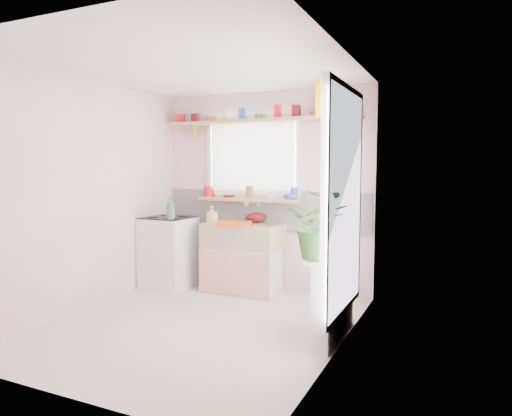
% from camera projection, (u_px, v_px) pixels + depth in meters
% --- Properties ---
extents(room, '(3.20, 3.20, 3.20)m').
position_uv_depth(room, '(293.00, 184.00, 4.87)').
color(room, beige).
rests_on(room, ground).
extents(sink_unit, '(0.95, 0.65, 1.11)m').
position_uv_depth(sink_unit, '(243.00, 257.00, 5.69)').
color(sink_unit, white).
rests_on(sink_unit, ground).
extents(cooker, '(0.58, 0.58, 0.93)m').
position_uv_depth(cooker, '(169.00, 252.00, 5.86)').
color(cooker, white).
rests_on(cooker, ground).
extents(radiator_ledge, '(0.22, 0.95, 0.78)m').
position_uv_depth(radiator_ledge, '(334.00, 295.00, 4.10)').
color(radiator_ledge, white).
rests_on(radiator_ledge, ground).
extents(windowsill, '(1.40, 0.22, 0.04)m').
position_uv_depth(windowsill, '(250.00, 199.00, 5.79)').
color(windowsill, tan).
rests_on(windowsill, room).
extents(pine_shelf, '(2.52, 0.24, 0.04)m').
position_uv_depth(pine_shelf, '(260.00, 121.00, 5.64)').
color(pine_shelf, tan).
rests_on(pine_shelf, room).
extents(shelf_crockery, '(2.47, 0.11, 0.12)m').
position_uv_depth(shelf_crockery, '(260.00, 115.00, 5.63)').
color(shelf_crockery, red).
rests_on(shelf_crockery, pine_shelf).
extents(sill_crockery, '(1.35, 0.11, 0.12)m').
position_uv_depth(sill_crockery, '(250.00, 193.00, 5.79)').
color(sill_crockery, red).
rests_on(sill_crockery, windowsill).
extents(dish_tray, '(0.51, 0.45, 0.04)m').
position_uv_depth(dish_tray, '(234.00, 224.00, 5.48)').
color(dish_tray, '#F14F15').
rests_on(dish_tray, sink_unit).
extents(colander, '(0.32, 0.32, 0.12)m').
position_uv_depth(colander, '(256.00, 217.00, 5.80)').
color(colander, '#5E1015').
rests_on(colander, sink_unit).
extents(jade_plant, '(0.54, 0.48, 0.58)m').
position_uv_depth(jade_plant, '(320.00, 225.00, 3.79)').
color(jade_plant, '#35692A').
rests_on(jade_plant, radiator_ledge).
extents(fruit_bowl, '(0.35, 0.35, 0.08)m').
position_uv_depth(fruit_bowl, '(329.00, 246.00, 4.21)').
color(fruit_bowl, white).
rests_on(fruit_bowl, radiator_ledge).
extents(herb_pot, '(0.14, 0.12, 0.22)m').
position_uv_depth(herb_pot, '(325.00, 249.00, 3.68)').
color(herb_pot, '#2A6428').
rests_on(herb_pot, radiator_ledge).
extents(soap_bottle_sink, '(0.11, 0.11, 0.21)m').
position_uv_depth(soap_bottle_sink, '(212.00, 215.00, 5.69)').
color(soap_bottle_sink, '#E7D866').
rests_on(soap_bottle_sink, sink_unit).
extents(sill_cup, '(0.13, 0.13, 0.09)m').
position_uv_depth(sill_cup, '(217.00, 193.00, 6.06)').
color(sill_cup, beige).
rests_on(sill_cup, windowsill).
extents(sill_bowl, '(0.22, 0.22, 0.06)m').
position_uv_depth(sill_bowl, '(291.00, 197.00, 5.49)').
color(sill_bowl, '#3559AE').
rests_on(sill_bowl, windowsill).
extents(shelf_vase, '(0.16, 0.16, 0.14)m').
position_uv_depth(shelf_vase, '(319.00, 110.00, 5.25)').
color(shelf_vase, '#A96734').
rests_on(shelf_vase, pine_shelf).
extents(cooker_bottle, '(0.11, 0.11, 0.27)m').
position_uv_depth(cooker_bottle, '(171.00, 208.00, 5.53)').
color(cooker_bottle, '#3C784B').
rests_on(cooker_bottle, cooker).
extents(fruit, '(0.20, 0.14, 0.10)m').
position_uv_depth(fruit, '(330.00, 240.00, 4.21)').
color(fruit, '#EA5613').
rests_on(fruit, fruit_bowl).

